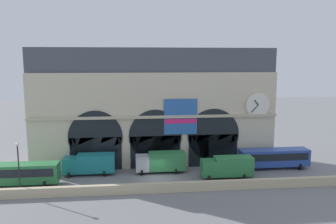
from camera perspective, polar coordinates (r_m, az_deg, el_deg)
ground_plane at (r=49.94m, az=-1.70°, el=-11.17°), size 200.00×200.00×0.00m
quay_parapet_wall at (r=44.95m, az=-1.19°, el=-12.64°), size 90.00×0.70×1.26m
station_building at (r=55.35m, az=-2.34°, el=0.66°), size 38.98×6.15×18.93m
bus_west at (r=50.96m, az=-24.08°, el=-9.43°), size 11.00×3.25×3.10m
box_truck_midwest at (r=52.41m, az=-13.02°, el=-8.47°), size 7.50×2.91×3.12m
box_truck_center at (r=52.07m, az=-1.18°, el=-8.35°), size 7.50×2.91×3.12m
box_truck_mideast at (r=50.50m, az=10.00°, el=-9.04°), size 7.50×2.91×3.12m
bus_east at (r=56.40m, az=17.42°, el=-7.32°), size 11.00×3.25×3.10m
street_lamp_quayside at (r=46.58m, az=-23.93°, el=-7.74°), size 0.44×0.44×6.90m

